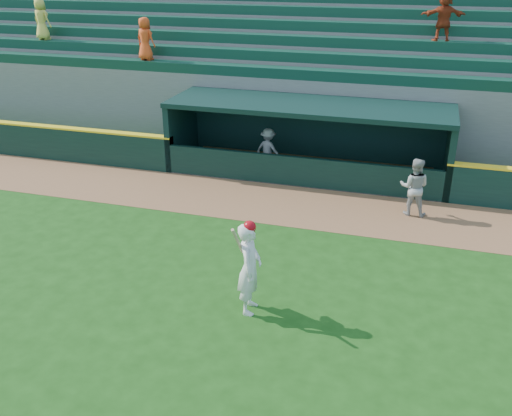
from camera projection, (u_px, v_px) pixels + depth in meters
The scene contains 7 objects.
ground at pixel (236, 287), 13.00m from camera, with size 120.00×120.00×0.00m, color #164110.
warning_track at pixel (287, 204), 17.29m from camera, with size 40.00×3.00×0.01m, color brown.
dugout_player_front at pixel (414, 187), 16.32m from camera, with size 0.83×0.65×1.71m, color #A2A29D.
dugout_player_inside at pixel (268, 149), 19.84m from camera, with size 0.95×0.55×1.48m, color #ABABA6.
dugout at pixel (310, 133), 19.45m from camera, with size 9.40×2.80×2.46m.
stands at pixel (334, 77), 23.02m from camera, with size 34.50×6.25×7.58m.
batter_at_plate at pixel (250, 267), 11.77m from camera, with size 0.57×0.88×2.11m.
Camera 1 is at (3.63, -10.54, 6.96)m, focal length 40.00 mm.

